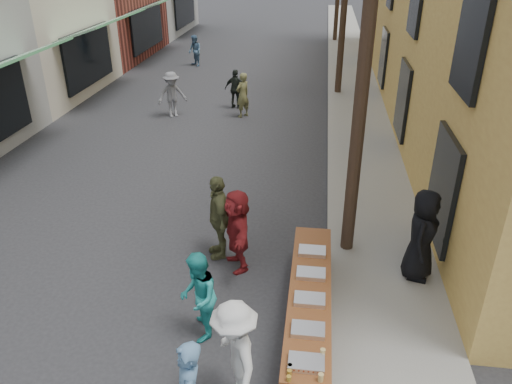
% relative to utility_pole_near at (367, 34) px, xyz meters
% --- Properties ---
extents(ground, '(120.00, 120.00, 0.00)m').
position_rel_utility_pole_near_xyz_m(ground, '(-4.30, -3.00, -4.50)').
color(ground, '#28282B').
rests_on(ground, ground).
extents(sidewalk, '(2.20, 60.00, 0.10)m').
position_rel_utility_pole_near_xyz_m(sidewalk, '(0.70, 12.00, -4.45)').
color(sidewalk, gray).
rests_on(sidewalk, ground).
extents(utility_pole_near, '(0.26, 0.26, 9.00)m').
position_rel_utility_pole_near_xyz_m(utility_pole_near, '(0.00, 0.00, 0.00)').
color(utility_pole_near, '#2D2116').
rests_on(utility_pole_near, ground).
extents(serving_table, '(0.70, 4.00, 0.75)m').
position_rel_utility_pole_near_xyz_m(serving_table, '(-0.73, -2.41, -3.79)').
color(serving_table, maroon).
rests_on(serving_table, ground).
extents(catering_tray_sausage, '(0.50, 0.33, 0.08)m').
position_rel_utility_pole_near_xyz_m(catering_tray_sausage, '(-0.73, -4.06, -3.71)').
color(catering_tray_sausage, maroon).
rests_on(catering_tray_sausage, serving_table).
extents(catering_tray_foil_b, '(0.50, 0.33, 0.08)m').
position_rel_utility_pole_near_xyz_m(catering_tray_foil_b, '(-0.73, -3.41, -3.71)').
color(catering_tray_foil_b, '#B2B2B7').
rests_on(catering_tray_foil_b, serving_table).
extents(catering_tray_buns, '(0.50, 0.33, 0.08)m').
position_rel_utility_pole_near_xyz_m(catering_tray_buns, '(-0.73, -2.71, -3.71)').
color(catering_tray_buns, tan).
rests_on(catering_tray_buns, serving_table).
extents(catering_tray_foil_d, '(0.50, 0.33, 0.08)m').
position_rel_utility_pole_near_xyz_m(catering_tray_foil_d, '(-0.73, -2.01, -3.71)').
color(catering_tray_foil_d, '#B2B2B7').
rests_on(catering_tray_foil_d, serving_table).
extents(catering_tray_buns_end, '(0.50, 0.33, 0.08)m').
position_rel_utility_pole_near_xyz_m(catering_tray_buns_end, '(-0.73, -1.31, -3.71)').
color(catering_tray_buns_end, tan).
rests_on(catering_tray_buns_end, serving_table).
extents(condiment_jar_a, '(0.07, 0.07, 0.08)m').
position_rel_utility_pole_near_xyz_m(condiment_jar_a, '(-0.95, -4.36, -3.71)').
color(condiment_jar_a, '#A57F26').
rests_on(condiment_jar_a, serving_table).
extents(condiment_jar_b, '(0.07, 0.07, 0.08)m').
position_rel_utility_pole_near_xyz_m(condiment_jar_b, '(-0.95, -4.26, -3.71)').
color(condiment_jar_b, '#A57F26').
rests_on(condiment_jar_b, serving_table).
extents(condiment_jar_c, '(0.07, 0.07, 0.08)m').
position_rel_utility_pole_near_xyz_m(condiment_jar_c, '(-0.95, -4.16, -3.71)').
color(condiment_jar_c, '#A57F26').
rests_on(condiment_jar_c, serving_table).
extents(cup_stack, '(0.08, 0.08, 0.12)m').
position_rel_utility_pole_near_xyz_m(cup_stack, '(-0.53, -4.31, -3.69)').
color(cup_stack, tan).
rests_on(cup_stack, serving_table).
extents(guest_front_c, '(0.74, 0.88, 1.60)m').
position_rel_utility_pole_near_xyz_m(guest_front_c, '(-2.53, -2.89, -3.70)').
color(guest_front_c, teal).
rests_on(guest_front_c, ground).
extents(guest_front_d, '(1.06, 1.31, 1.77)m').
position_rel_utility_pole_near_xyz_m(guest_front_d, '(-1.71, -4.15, -3.62)').
color(guest_front_d, silver).
rests_on(guest_front_d, ground).
extents(guest_front_e, '(0.78, 1.16, 1.83)m').
position_rel_utility_pole_near_xyz_m(guest_front_e, '(-2.66, -0.48, -3.59)').
color(guest_front_e, brown).
rests_on(guest_front_e, ground).
extents(guest_queue_back, '(1.11, 1.66, 1.72)m').
position_rel_utility_pole_near_xyz_m(guest_queue_back, '(-2.22, -0.85, -3.64)').
color(guest_queue_back, maroon).
rests_on(guest_queue_back, ground).
extents(server, '(0.83, 1.04, 1.84)m').
position_rel_utility_pole_near_xyz_m(server, '(1.30, -0.84, -3.48)').
color(server, black).
rests_on(server, sidewalk).
extents(passerby_left, '(1.24, 1.11, 1.67)m').
position_rel_utility_pole_near_xyz_m(passerby_left, '(-6.13, 8.21, -3.66)').
color(passerby_left, slate).
rests_on(passerby_left, ground).
extents(passerby_mid, '(0.93, 0.51, 1.50)m').
position_rel_utility_pole_near_xyz_m(passerby_mid, '(-3.98, 9.54, -3.75)').
color(passerby_mid, black).
rests_on(passerby_mid, ground).
extents(passerby_right, '(0.68, 0.71, 1.64)m').
position_rel_utility_pole_near_xyz_m(passerby_right, '(-3.55, 8.53, -3.68)').
color(passerby_right, brown).
rests_on(passerby_right, ground).
extents(passerby_far, '(0.94, 0.95, 1.54)m').
position_rel_utility_pole_near_xyz_m(passerby_far, '(-7.22, 16.28, -3.73)').
color(passerby_far, '#4D7296').
rests_on(passerby_far, ground).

